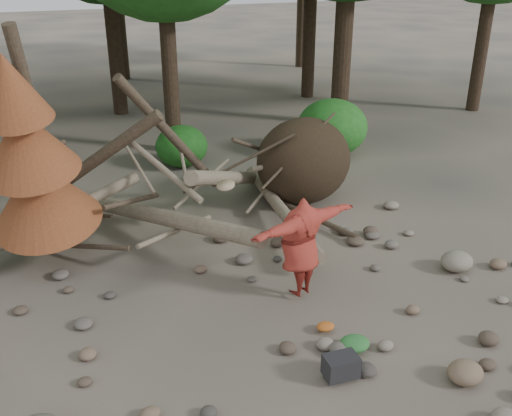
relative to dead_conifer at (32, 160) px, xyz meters
name	(u,v)px	position (x,y,z in m)	size (l,w,h in m)	color
ground	(287,329)	(3.12, -3.37, -2.11)	(120.00, 120.00, 0.00)	#514C44
deadfall_pile	(282,167)	(5.13, 0.87, -1.16)	(8.55, 5.24, 3.30)	#332619
dead_conifer	(32,160)	(0.00, 0.00, 0.00)	(2.06, 2.16, 4.35)	#4C3F30
bush_mid	(182,146)	(3.92, 4.43, -1.55)	(1.40, 1.40, 1.12)	#21681E
bush_right	(332,127)	(8.12, 3.63, -1.31)	(2.00, 2.00, 1.60)	#2B7B26
frisbee_thrower	(300,247)	(3.71, -2.63, -1.17)	(2.31, 1.30, 1.95)	#9F2D24
backpack	(341,370)	(3.25, -4.66, -1.96)	(0.45, 0.30, 0.30)	black
cloth_green	(354,346)	(3.74, -4.25, -2.02)	(0.46, 0.39, 0.17)	#2D7132
cloth_orange	(325,329)	(3.61, -3.68, -2.06)	(0.28, 0.23, 0.10)	#B95A1F
boulder_front_right	(465,372)	(4.74, -5.39, -1.96)	(0.49, 0.44, 0.29)	#816850
boulder_mid_right	(457,261)	(6.74, -3.03, -1.93)	(0.59, 0.53, 0.36)	gray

